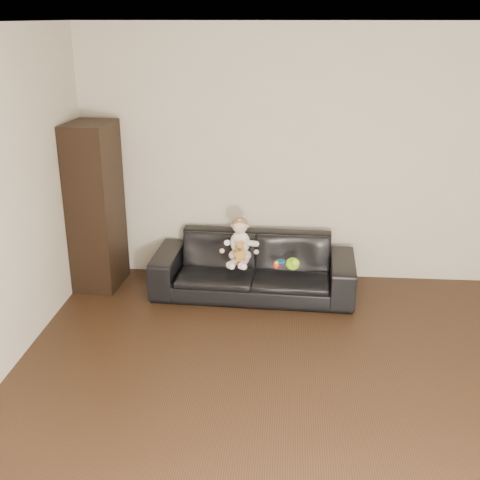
# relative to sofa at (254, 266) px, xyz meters

# --- Properties ---
(floor) EXTENTS (5.50, 5.50, 0.00)m
(floor) POSITION_rel_sofa_xyz_m (0.67, -2.25, -0.29)
(floor) COLOR #301D11
(floor) RESTS_ON ground
(ceiling) EXTENTS (5.50, 5.50, 0.00)m
(ceiling) POSITION_rel_sofa_xyz_m (0.67, -2.25, 2.31)
(ceiling) COLOR beige
(ceiling) RESTS_ON ground
(wall_back) EXTENTS (5.00, 0.00, 5.00)m
(wall_back) POSITION_rel_sofa_xyz_m (0.67, 0.50, 1.01)
(wall_back) COLOR beige
(wall_back) RESTS_ON ground
(sofa) EXTENTS (2.02, 0.86, 0.58)m
(sofa) POSITION_rel_sofa_xyz_m (0.00, 0.00, 0.00)
(sofa) COLOR black
(sofa) RESTS_ON floor
(cabinet) EXTENTS (0.46, 0.60, 1.68)m
(cabinet) POSITION_rel_sofa_xyz_m (-1.60, 0.10, 0.55)
(cabinet) COLOR black
(cabinet) RESTS_ON floor
(shelf_item) EXTENTS (0.19, 0.26, 0.28)m
(shelf_item) POSITION_rel_sofa_xyz_m (-1.58, 0.10, 0.93)
(shelf_item) COLOR silver
(shelf_item) RESTS_ON cabinet
(baby) EXTENTS (0.34, 0.40, 0.44)m
(baby) POSITION_rel_sofa_xyz_m (-0.13, -0.11, 0.29)
(baby) COLOR silver
(baby) RESTS_ON sofa
(teddy_bear) EXTENTS (0.14, 0.14, 0.20)m
(teddy_bear) POSITION_rel_sofa_xyz_m (-0.12, -0.24, 0.24)
(teddy_bear) COLOR #B17A32
(teddy_bear) RESTS_ON sofa
(toy_green) EXTENTS (0.14, 0.16, 0.11)m
(toy_green) POSITION_rel_sofa_xyz_m (0.39, -0.26, 0.15)
(toy_green) COLOR #94E31A
(toy_green) RESTS_ON sofa
(toy_rattle) EXTENTS (0.08, 0.08, 0.07)m
(toy_rattle) POSITION_rel_sofa_xyz_m (0.23, -0.26, 0.12)
(toy_rattle) COLOR red
(toy_rattle) RESTS_ON sofa
(toy_blue_disc) EXTENTS (0.12, 0.12, 0.01)m
(toy_blue_disc) POSITION_rel_sofa_xyz_m (0.27, -0.09, 0.10)
(toy_blue_disc) COLOR blue
(toy_blue_disc) RESTS_ON sofa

